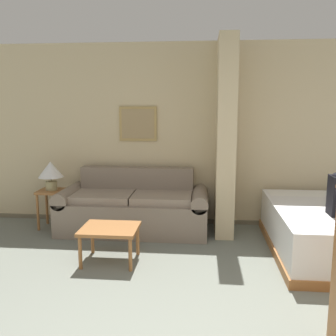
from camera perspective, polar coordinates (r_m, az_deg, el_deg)
The scene contains 6 objects.
wall_back at distance 5.45m, azimuth 6.66°, elevation 4.95°, with size 7.44×0.16×2.60m.
wall_partition_pillar at distance 5.04m, azimuth 8.73°, elevation 4.61°, with size 0.24×0.71×2.60m.
couch at distance 5.22m, azimuth -5.21°, elevation -6.09°, with size 2.04×0.84×0.85m.
coffee_table at distance 4.23m, azimuth -8.85°, elevation -9.56°, with size 0.62×0.52×0.40m.
side_table at distance 5.55m, azimuth -17.26°, elevation -4.38°, with size 0.36×0.36×0.55m.
table_lamp at distance 5.47m, azimuth -17.45°, elevation -0.45°, with size 0.35×0.35×0.40m.
Camera 1 is at (-0.12, -1.90, 1.72)m, focal length 40.00 mm.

